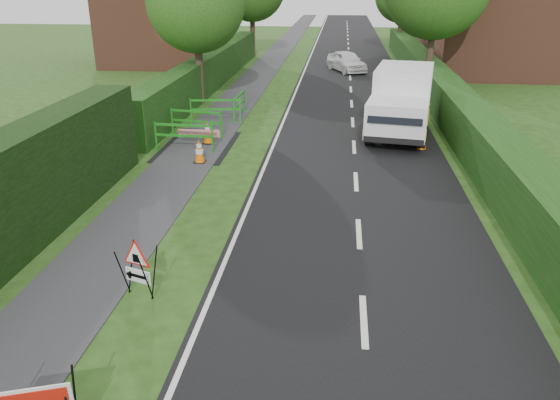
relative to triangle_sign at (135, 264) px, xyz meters
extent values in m
plane|color=#214012|center=(1.70, -1.36, -0.70)|extent=(120.00, 120.00, 0.00)
cube|color=black|center=(4.20, 33.64, -0.69)|extent=(6.00, 90.00, 0.02)
cube|color=#2D2D30|center=(-1.30, 33.64, -0.69)|extent=(2.00, 90.00, 0.02)
cube|color=#14380F|center=(-3.30, 20.64, -0.70)|extent=(1.00, 24.00, 1.80)
cube|color=#14380F|center=(8.20, 14.64, -0.70)|extent=(1.20, 50.00, 1.50)
cube|color=brown|center=(-8.30, 28.64, 2.05)|extent=(7.00, 7.00, 5.50)
cube|color=brown|center=(12.70, 26.64, 2.05)|extent=(7.00, 7.00, 5.50)
cube|color=brown|center=(13.70, 40.64, 2.05)|extent=(7.00, 7.00, 5.50)
cylinder|color=#2D2116|center=(-2.90, 16.64, 0.62)|extent=(0.36, 0.36, 2.62)
sphere|color=#154713|center=(-2.90, 16.64, 3.80)|extent=(4.40, 4.40, 4.40)
cylinder|color=#2D2116|center=(8.10, 20.64, 0.79)|extent=(0.36, 0.36, 2.97)
cylinder|color=#2D2116|center=(-2.90, 32.64, 0.70)|extent=(0.36, 0.36, 2.80)
cylinder|color=#2D2116|center=(8.10, 36.64, 0.53)|extent=(0.36, 0.36, 2.45)
cylinder|color=black|center=(0.32, -3.20, -0.23)|extent=(0.13, 0.31, 0.90)
cylinder|color=black|center=(-0.26, -0.03, -0.18)|extent=(0.13, 0.30, 1.00)
cylinder|color=black|center=(-0.18, 0.21, -0.18)|extent=(0.13, 0.30, 1.00)
cylinder|color=black|center=(0.25, -0.20, -0.18)|extent=(0.13, 0.30, 1.00)
cylinder|color=black|center=(0.33, 0.03, -0.18)|extent=(0.13, 0.30, 1.00)
cube|color=white|center=(0.03, -0.01, -0.25)|extent=(0.53, 0.20, 0.27)
cube|color=black|center=(0.03, -0.03, -0.25)|extent=(0.38, 0.14, 0.06)
cone|color=black|center=(-0.18, 0.04, -0.25)|extent=(0.17, 0.19, 0.16)
cube|color=black|center=(0.02, -0.03, 0.13)|extent=(0.12, 0.05, 0.16)
cube|color=silver|center=(6.06, 12.91, 0.72)|extent=(2.57, 3.59, 1.97)
cube|color=silver|center=(5.64, 10.45, 0.34)|extent=(2.37, 2.44, 1.21)
cube|color=black|center=(5.47, 9.44, 0.63)|extent=(1.81, 0.53, 0.55)
cube|color=yellow|center=(4.88, 12.14, -0.06)|extent=(0.86, 4.99, 0.25)
cube|color=yellow|center=(6.92, 11.80, -0.06)|extent=(0.86, 4.99, 0.25)
cube|color=black|center=(5.47, 9.45, -0.21)|extent=(2.00, 0.45, 0.20)
cylinder|color=black|center=(4.72, 10.55, -0.29)|extent=(0.38, 0.85, 0.82)
cylinder|color=black|center=(6.54, 10.24, -0.29)|extent=(0.38, 0.85, 0.82)
cylinder|color=black|center=(5.27, 13.80, -0.29)|extent=(0.38, 0.85, 0.82)
cylinder|color=black|center=(7.09, 13.49, -0.29)|extent=(0.38, 0.85, 0.82)
cube|color=black|center=(6.52, 10.14, -0.68)|extent=(0.38, 0.38, 0.04)
cone|color=orange|center=(6.52, 10.14, -0.28)|extent=(0.32, 0.32, 0.75)
cylinder|color=white|center=(6.52, 10.14, -0.32)|extent=(0.25, 0.25, 0.14)
cylinder|color=white|center=(6.52, 10.14, -0.13)|extent=(0.17, 0.17, 0.10)
cube|color=black|center=(6.36, 11.47, -0.68)|extent=(0.38, 0.38, 0.04)
cone|color=orange|center=(6.36, 11.47, -0.28)|extent=(0.32, 0.32, 0.75)
cylinder|color=white|center=(6.36, 11.47, -0.32)|extent=(0.25, 0.25, 0.14)
cylinder|color=white|center=(6.36, 11.47, -0.13)|extent=(0.17, 0.17, 0.10)
cube|color=black|center=(6.93, 14.51, -0.68)|extent=(0.38, 0.38, 0.04)
cone|color=orange|center=(6.93, 14.51, -0.28)|extent=(0.32, 0.32, 0.75)
cylinder|color=white|center=(6.93, 14.51, -0.32)|extent=(0.25, 0.25, 0.14)
cylinder|color=white|center=(6.93, 14.51, -0.13)|extent=(0.17, 0.17, 0.10)
cube|color=black|center=(-0.79, 7.89, -0.68)|extent=(0.38, 0.38, 0.04)
cone|color=orange|center=(-0.79, 7.89, -0.28)|extent=(0.32, 0.32, 0.75)
cylinder|color=white|center=(-0.79, 7.89, -0.32)|extent=(0.25, 0.25, 0.14)
cylinder|color=white|center=(-0.79, 7.89, -0.13)|extent=(0.17, 0.17, 0.10)
cube|color=black|center=(-1.03, 10.06, -0.68)|extent=(0.38, 0.38, 0.04)
cone|color=orange|center=(-1.03, 10.06, -0.28)|extent=(0.32, 0.32, 0.75)
cylinder|color=white|center=(-1.03, 10.06, -0.32)|extent=(0.25, 0.25, 0.14)
cylinder|color=white|center=(-1.03, 10.06, -0.13)|extent=(0.17, 0.17, 0.10)
cube|color=#187C16|center=(-2.61, 9.10, -0.20)|extent=(0.05, 0.05, 1.00)
cube|color=#187C16|center=(-0.61, 9.02, -0.20)|extent=(0.05, 0.05, 1.00)
cube|color=#187C16|center=(-1.61, 9.06, 0.22)|extent=(2.00, 0.13, 0.08)
cube|color=#187C16|center=(-1.61, 9.06, -0.15)|extent=(2.00, 0.13, 0.08)
cube|color=#187C16|center=(-2.61, 9.10, -0.68)|extent=(0.07, 0.35, 0.04)
cube|color=#187C16|center=(-0.61, 9.02, -0.68)|extent=(0.07, 0.35, 0.04)
cube|color=#187C16|center=(-2.66, 11.20, -0.20)|extent=(0.06, 0.06, 1.00)
cube|color=#187C16|center=(-0.69, 10.85, -0.20)|extent=(0.06, 0.06, 1.00)
cube|color=#187C16|center=(-1.67, 11.02, 0.22)|extent=(1.98, 0.40, 0.08)
cube|color=#187C16|center=(-1.67, 11.02, -0.15)|extent=(1.98, 0.40, 0.08)
cube|color=#187C16|center=(-2.66, 11.20, -0.68)|extent=(0.12, 0.36, 0.04)
cube|color=#187C16|center=(-0.69, 10.85, -0.68)|extent=(0.12, 0.36, 0.04)
cube|color=#187C16|center=(-2.39, 12.92, -0.20)|extent=(0.06, 0.06, 1.00)
cube|color=#187C16|center=(-0.41, 13.22, -0.20)|extent=(0.06, 0.06, 1.00)
cube|color=#187C16|center=(-1.40, 13.07, 0.22)|extent=(1.99, 0.35, 0.08)
cube|color=#187C16|center=(-1.40, 13.07, -0.15)|extent=(1.99, 0.35, 0.08)
cube|color=#187C16|center=(-2.39, 12.92, -0.68)|extent=(0.11, 0.36, 0.04)
cube|color=#187C16|center=(-0.41, 13.22, -0.68)|extent=(0.11, 0.36, 0.04)
cube|color=#187C16|center=(-0.63, 13.09, -0.20)|extent=(0.05, 0.05, 1.00)
cube|color=#187C16|center=(-0.56, 15.08, -0.20)|extent=(0.05, 0.05, 1.00)
cube|color=#187C16|center=(-0.60, 14.09, 0.22)|extent=(0.13, 2.00, 0.08)
cube|color=#187C16|center=(-0.60, 14.09, -0.15)|extent=(0.13, 2.00, 0.08)
cube|color=#187C16|center=(-0.63, 13.09, -0.68)|extent=(0.35, 0.07, 0.04)
cube|color=#187C16|center=(-0.56, 15.08, -0.68)|extent=(0.35, 0.07, 0.04)
cube|color=red|center=(-1.28, 9.80, -0.70)|extent=(1.50, 0.05, 0.25)
imported|color=white|center=(3.98, 26.57, -0.07)|extent=(2.84, 3.98, 1.26)
camera|label=1|loc=(3.61, -8.49, 4.93)|focal=35.00mm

